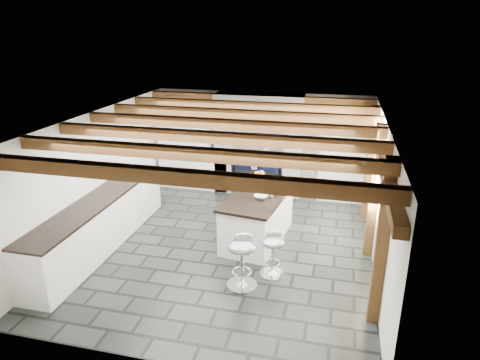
% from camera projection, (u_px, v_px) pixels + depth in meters
% --- Properties ---
extents(ground, '(6.00, 6.00, 0.00)m').
position_uv_depth(ground, '(230.00, 244.00, 7.78)').
color(ground, black).
rests_on(ground, ground).
extents(room_shell, '(6.00, 6.03, 6.00)m').
position_uv_depth(room_shell, '(218.00, 162.00, 8.84)').
color(room_shell, white).
rests_on(room_shell, ground).
extents(range_cooker, '(1.00, 0.63, 0.99)m').
position_uv_depth(range_cooker, '(258.00, 173.00, 10.06)').
color(range_cooker, black).
rests_on(range_cooker, ground).
extents(kitchen_island, '(1.18, 1.89, 1.17)m').
position_uv_depth(kitchen_island, '(258.00, 217.00, 7.79)').
color(kitchen_island, white).
rests_on(kitchen_island, ground).
extents(bar_stool_near, '(0.43, 0.43, 0.74)m').
position_uv_depth(bar_stool_near, '(273.00, 249.00, 6.67)').
color(bar_stool_near, silver).
rests_on(bar_stool_near, ground).
extents(bar_stool_far, '(0.54, 0.54, 0.86)m').
position_uv_depth(bar_stool_far, '(242.00, 255.00, 6.35)').
color(bar_stool_far, silver).
rests_on(bar_stool_far, ground).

